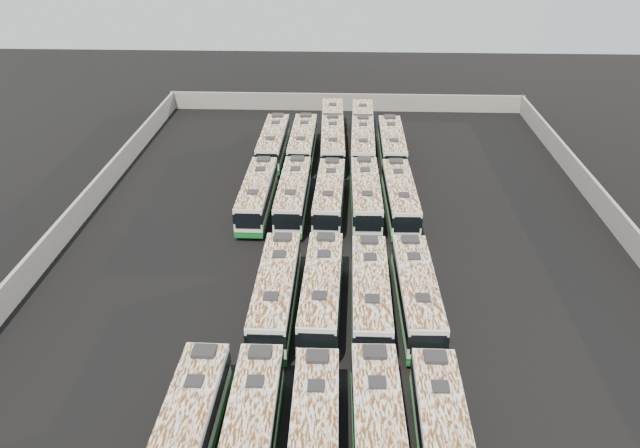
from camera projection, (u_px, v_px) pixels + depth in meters
The scene contains 21 objects.
ground at pixel (344, 254), 48.35m from camera, with size 140.00×140.00×0.00m, color black.
perimeter_wall at pixel (344, 242), 47.84m from camera, with size 45.20×73.20×2.20m.
bus_front_far_left at pixel (185, 439), 29.89m from camera, with size 2.59×11.42×3.21m.
bus_front_left at pixel (250, 438), 30.01m from camera, with size 2.44×11.15×3.13m.
bus_front_center at pixel (314, 442), 29.79m from camera, with size 2.44×11.03×3.10m.
bus_front_right at pixel (379, 441), 29.75m from camera, with size 2.65×11.54×3.24m.
bus_front_far_right at pixel (444, 444), 29.66m from camera, with size 2.46×11.15×3.13m.
bus_midfront_left at pixel (276, 292), 40.86m from camera, with size 2.47×11.49×3.24m.
bus_midfront_center at pixel (322, 292), 40.94m from camera, with size 2.65×11.48×3.22m.
bus_midfront_right at pixel (370, 294), 40.67m from camera, with size 2.43×11.31×3.18m.
bus_midfront_far_right at pixel (417, 294), 40.77m from camera, with size 2.59×11.30×3.17m.
bus_midback_far_left at pixel (257, 194), 54.24m from camera, with size 2.43×11.15×3.14m.
bus_midback_left at pixel (293, 194), 54.15m from camera, with size 2.50×11.35×3.19m.
bus_midback_center at pixel (329, 196), 54.01m from camera, with size 2.62×11.09×3.11m.
bus_midback_right at pixel (366, 196), 53.91m from camera, with size 2.55×11.42×3.21m.
bus_midback_far_right at pixel (400, 197), 53.71m from camera, with size 2.63×11.28×3.16m.
bus_back_far_left at pixel (273, 143), 65.42m from camera, with size 2.46×11.32×3.18m.
bus_back_left at pixel (303, 143), 65.36m from camera, with size 2.50×11.40×3.20m.
bus_back_center at pixel (333, 134), 67.76m from camera, with size 2.85×17.66×3.19m.
bus_back_right at pixel (363, 135), 67.58m from camera, with size 2.66×17.51×3.17m.
bus_back_far_right at pixel (392, 144), 64.94m from camera, with size 2.42×11.32×3.19m.
Camera 1 is at (-0.14, -41.62, 24.79)m, focal length 35.00 mm.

